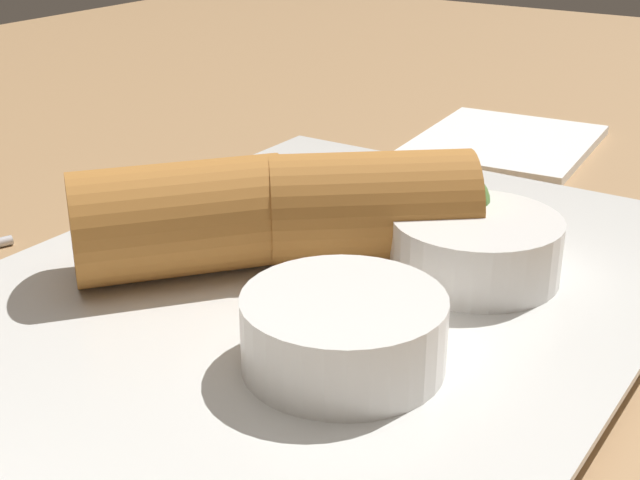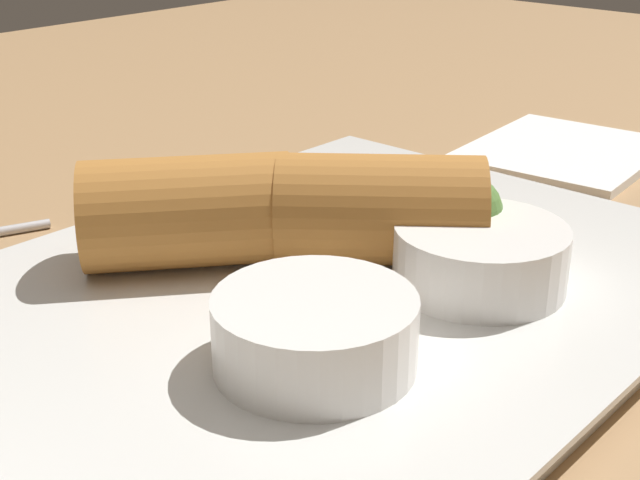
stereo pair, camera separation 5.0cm
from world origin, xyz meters
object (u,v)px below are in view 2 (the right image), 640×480
at_px(serving_plate, 320,298).
at_px(spoon, 113,207).
at_px(dipping_bowl_near, 480,254).
at_px(dipping_bowl_far, 315,329).
at_px(napkin, 564,152).

xyz_separation_m(serving_plate, spoon, (-0.01, -0.16, -0.00)).
bearing_deg(dipping_bowl_near, serving_plate, -50.76).
bearing_deg(spoon, dipping_bowl_far, 73.47).
bearing_deg(dipping_bowl_near, napkin, -160.79).
bearing_deg(serving_plate, napkin, -173.92).
bearing_deg(spoon, serving_plate, 86.75).
height_order(dipping_bowl_far, spoon, dipping_bowl_far).
relative_size(spoon, napkin, 1.40).
bearing_deg(dipping_bowl_far, spoon, -106.53).
relative_size(serving_plate, spoon, 1.82).
bearing_deg(napkin, dipping_bowl_far, 12.64).
height_order(dipping_bowl_near, napkin, dipping_bowl_near).
relative_size(dipping_bowl_near, spoon, 0.37).
bearing_deg(serving_plate, spoon, -93.25).
xyz_separation_m(serving_plate, dipping_bowl_near, (-0.04, 0.05, 0.02)).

